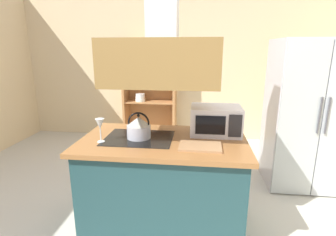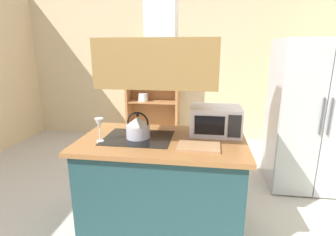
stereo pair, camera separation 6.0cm
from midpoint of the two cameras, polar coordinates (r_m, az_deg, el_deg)
The scene contains 9 objects.
wall_back at distance 4.94m, azimuth 3.83°, elevation 11.15°, with size 6.00×0.12×2.70m, color beige.
kitchen_island at distance 2.48m, azimuth -0.48°, elevation -14.39°, with size 1.46×0.87×0.90m.
range_hood at distance 2.17m, azimuth -0.55°, elevation 15.58°, with size 0.90×0.70×1.31m.
refrigerator at distance 3.57m, azimuth 29.30°, elevation 0.45°, with size 0.90×0.77×1.79m.
dish_cabinet at distance 4.86m, azimuth -2.94°, elevation 4.67°, with size 0.96×0.40×1.82m.
kettle at distance 2.31m, azimuth -5.90°, elevation -2.02°, with size 0.21×0.21×0.24m.
cutting_board at distance 2.12m, azimuth 7.58°, elevation -6.21°, with size 0.34×0.24×0.02m, color #A97D53.
microwave at distance 2.44m, azimuth 11.07°, elevation -0.54°, with size 0.46×0.35×0.26m.
wine_glass_on_counter at distance 2.26m, azimuth -14.16°, elevation -1.38°, with size 0.08×0.08×0.21m.
Camera 2 is at (0.41, -1.91, 1.67)m, focal length 27.72 mm.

